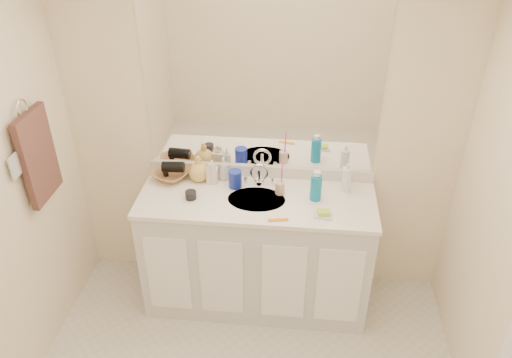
{
  "coord_description": "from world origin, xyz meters",
  "views": [
    {
      "loc": [
        0.27,
        -1.59,
        2.68
      ],
      "look_at": [
        0.0,
        0.97,
        1.05
      ],
      "focal_mm": 35.0,
      "sensor_mm": 36.0,
      "label": 1
    }
  ],
  "objects": [
    {
      "name": "soap_dish",
      "position": [
        0.42,
        0.87,
        0.89
      ],
      "size": [
        0.12,
        0.1,
        0.01
      ],
      "primitive_type": "cube",
      "rotation": [
        0.0,
        0.0,
        -0.13
      ],
      "color": "silver",
      "rests_on": "countertop"
    },
    {
      "name": "mouthwash_bottle",
      "position": [
        0.37,
        1.05,
        0.97
      ],
      "size": [
        0.09,
        0.09,
        0.17
      ],
      "primitive_type": "cylinder",
      "rotation": [
        0.0,
        0.0,
        0.32
      ],
      "color": "#0E79AE",
      "rests_on": "countertop"
    },
    {
      "name": "switch_plate",
      "position": [
        -1.27,
        0.57,
        1.3
      ],
      "size": [
        0.01,
        0.08,
        0.13
      ],
      "primitive_type": "cube",
      "color": "silver",
      "rests_on": "wall_left"
    },
    {
      "name": "tan_cup",
      "position": [
        0.14,
        1.09,
        0.92
      ],
      "size": [
        0.06,
        0.06,
        0.08
      ],
      "primitive_type": "cylinder",
      "rotation": [
        0.0,
        0.0,
        0.04
      ],
      "color": "#CFAF92",
      "rests_on": "countertop"
    },
    {
      "name": "wall_back",
      "position": [
        0.0,
        1.3,
        1.2
      ],
      "size": [
        2.6,
        0.02,
        2.4
      ],
      "primitive_type": "cube",
      "color": "#FEEBC6",
      "rests_on": "floor"
    },
    {
      "name": "faucet",
      "position": [
        0.0,
        1.18,
        0.94
      ],
      "size": [
        0.02,
        0.02,
        0.11
      ],
      "primitive_type": "cylinder",
      "color": "silver",
      "rests_on": "countertop"
    },
    {
      "name": "dark_jar",
      "position": [
        -0.42,
        0.97,
        0.91
      ],
      "size": [
        0.09,
        0.09,
        0.05
      ],
      "primitive_type": "cylinder",
      "rotation": [
        0.0,
        0.0,
        0.33
      ],
      "color": "black",
      "rests_on": "countertop"
    },
    {
      "name": "sink_basin",
      "position": [
        0.0,
        1.0,
        0.87
      ],
      "size": [
        0.37,
        0.37,
        0.02
      ],
      "primitive_type": "cylinder",
      "color": "silver",
      "rests_on": "countertop"
    },
    {
      "name": "soap_bottle_white",
      "position": [
        -0.24,
        1.22,
        0.96
      ],
      "size": [
        0.07,
        0.07,
        0.17
      ],
      "primitive_type": "imported",
      "rotation": [
        0.0,
        0.0,
        -0.02
      ],
      "color": "silver",
      "rests_on": "countertop"
    },
    {
      "name": "backsplash",
      "position": [
        0.0,
        1.29,
        0.92
      ],
      "size": [
        1.52,
        0.03,
        0.08
      ],
      "primitive_type": "cube",
      "color": "silver",
      "rests_on": "countertop"
    },
    {
      "name": "vanity_cabinet",
      "position": [
        0.0,
        1.02,
        0.42
      ],
      "size": [
        1.5,
        0.55,
        0.85
      ],
      "primitive_type": "cube",
      "color": "silver",
      "rests_on": "floor"
    },
    {
      "name": "mirror",
      "position": [
        0.0,
        1.29,
        1.56
      ],
      "size": [
        1.48,
        0.01,
        1.2
      ],
      "primitive_type": "cube",
      "color": "white",
      "rests_on": "wall_back"
    },
    {
      "name": "towel_ring",
      "position": [
        -1.27,
        0.77,
        1.55
      ],
      "size": [
        0.01,
        0.11,
        0.11
      ],
      "primitive_type": "torus",
      "rotation": [
        0.0,
        1.57,
        0.0
      ],
      "color": "silver",
      "rests_on": "wall_left"
    },
    {
      "name": "extra_white_bottle",
      "position": [
        -0.31,
        1.16,
        0.95
      ],
      "size": [
        0.06,
        0.06,
        0.15
      ],
      "primitive_type": "cylinder",
      "rotation": [
        0.0,
        0.0,
        0.29
      ],
      "color": "silver",
      "rests_on": "countertop"
    },
    {
      "name": "hair_dryer",
      "position": [
        -0.58,
        1.2,
        0.97
      ],
      "size": [
        0.15,
        0.08,
        0.07
      ],
      "primitive_type": "cylinder",
      "rotation": [
        0.0,
        1.57,
        0.07
      ],
      "color": "black",
      "rests_on": "wicker_basket"
    },
    {
      "name": "toothbrush",
      "position": [
        0.15,
        1.09,
        1.03
      ],
      "size": [
        0.02,
        0.04,
        0.18
      ],
      "primitive_type": "cylinder",
      "rotation": [
        0.14,
        0.0,
        0.19
      ],
      "color": "#F13FAB",
      "rests_on": "tan_cup"
    },
    {
      "name": "orange_comb",
      "position": [
        0.15,
        0.79,
        0.88
      ],
      "size": [
        0.13,
        0.05,
        0.01
      ],
      "primitive_type": "cube",
      "rotation": [
        0.0,
        0.0,
        0.19
      ],
      "color": "orange",
      "rests_on": "countertop"
    },
    {
      "name": "wicker_basket",
      "position": [
        -0.6,
        1.2,
        0.91
      ],
      "size": [
        0.31,
        0.31,
        0.06
      ],
      "primitive_type": "imported",
      "rotation": [
        0.0,
        0.0,
        -0.4
      ],
      "color": "#A06D40",
      "rests_on": "countertop"
    },
    {
      "name": "hand_towel",
      "position": [
        -1.25,
        0.77,
        1.25
      ],
      "size": [
        0.04,
        0.32,
        0.55
      ],
      "primitive_type": "cube",
      "color": "#39211E",
      "rests_on": "towel_ring"
    },
    {
      "name": "soap_bottle_cream",
      "position": [
        -0.31,
        1.18,
        0.96
      ],
      "size": [
        0.07,
        0.07,
        0.16
      ],
      "primitive_type": "imported",
      "rotation": [
        0.0,
        0.0,
        -0.01
      ],
      "color": "beige",
      "rests_on": "countertop"
    },
    {
      "name": "clear_pump_bottle",
      "position": [
        0.57,
        1.17,
        0.96
      ],
      "size": [
        0.08,
        0.08,
        0.16
      ],
      "primitive_type": "cylinder",
      "rotation": [
        0.0,
        0.0,
        -0.38
      ],
      "color": "white",
      "rests_on": "countertop"
    },
    {
      "name": "soap_bottle_yellow",
      "position": [
        -0.41,
        1.2,
        0.97
      ],
      "size": [
        0.17,
        0.17,
        0.18
      ],
      "primitive_type": "imported",
      "rotation": [
        0.0,
        0.0,
        -0.25
      ],
      "color": "#E1B257",
      "rests_on": "countertop"
    },
    {
      "name": "green_soap",
      "position": [
        0.42,
        0.87,
        0.9
      ],
      "size": [
        0.08,
        0.06,
        0.03
      ],
      "primitive_type": "cube",
      "rotation": [
        0.0,
        0.0,
        0.12
      ],
      "color": "#AADA35",
      "rests_on": "soap_dish"
    },
    {
      "name": "countertop",
      "position": [
        0.0,
        1.02,
        0.86
      ],
      "size": [
        1.52,
        0.57,
        0.03
      ],
      "primitive_type": "cube",
      "color": "white",
      "rests_on": "vanity_cabinet"
    },
    {
      "name": "blue_mug",
      "position": [
        -0.15,
        1.14,
        0.94
      ],
      "size": [
        0.12,
        0.12,
        0.12
      ],
      "primitive_type": "cylinder",
      "rotation": [
        0.0,
        0.0,
        0.42
      ],
      "color": "#1728A0",
      "rests_on": "countertop"
    }
  ]
}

